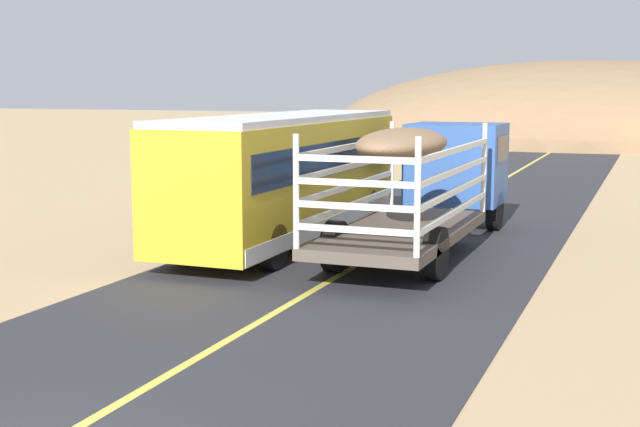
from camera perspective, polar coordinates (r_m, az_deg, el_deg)
livestock_truck at (r=22.13m, az=7.77°, el=2.76°), size 2.53×9.70×3.02m
bus at (r=21.76m, az=-2.22°, el=2.62°), size 2.54×10.00×3.21m
distant_hill at (r=66.15m, az=16.66°, el=4.62°), size 38.20×25.88×11.67m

